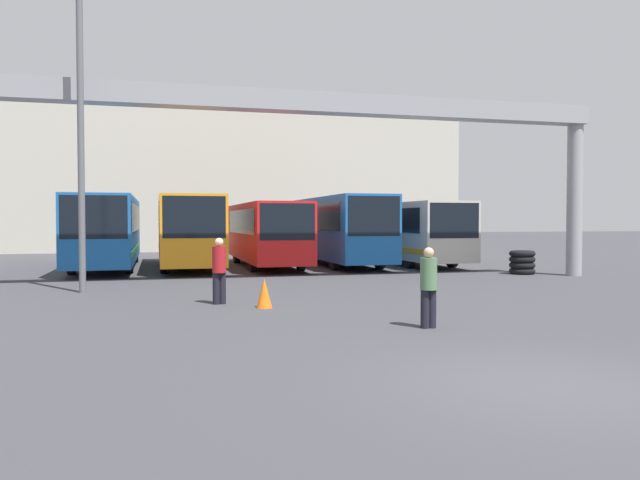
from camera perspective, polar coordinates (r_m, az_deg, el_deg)
ground_plane at (r=9.00m, az=20.13°, el=-12.40°), size 200.00×200.00×0.00m
building_backdrop at (r=50.66m, az=-9.04°, el=5.21°), size 35.59×12.00×10.45m
overhead_gantry at (r=22.14m, az=-1.49°, el=10.32°), size 22.62×0.80×6.66m
bus_slot_0 at (r=30.42m, az=-18.89°, el=1.06°), size 2.61×12.46×3.22m
bus_slot_1 at (r=29.66m, az=-12.01°, el=1.12°), size 2.60×11.04×3.23m
bus_slot_2 at (r=29.58m, az=-4.96°, el=0.87°), size 2.45×10.09×2.97m
bus_slot_3 at (r=30.39m, az=1.78°, el=1.24°), size 2.48×10.08×3.30m
bus_slot_4 at (r=31.92m, az=7.84°, el=1.00°), size 2.51×10.75×3.04m
pedestrian_mid_right at (r=16.51m, az=-9.20°, el=-2.63°), size 0.36×0.36×1.74m
pedestrian_mid_left at (r=12.87m, az=9.89°, el=-4.10°), size 0.34×0.34×1.64m
traffic_cone at (r=15.72m, az=-5.11°, el=-4.85°), size 0.40×0.40×0.74m
tire_stack at (r=26.76m, az=18.00°, el=-1.96°), size 1.04×1.04×0.96m
lamp_post at (r=20.38m, az=-21.03°, el=9.49°), size 0.36×0.36×9.18m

